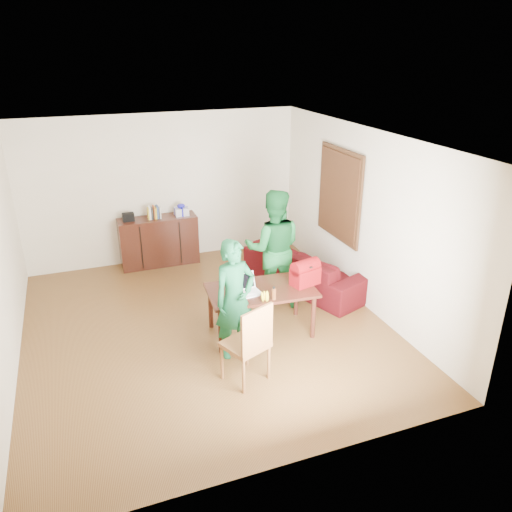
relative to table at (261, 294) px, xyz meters
name	(u,v)px	position (x,y,z in m)	size (l,w,h in m)	color
room	(201,240)	(-0.68, 0.52, 0.70)	(5.20, 5.70, 2.90)	#492A12
table	(261,294)	(0.00, 0.00, 0.00)	(1.52, 0.93, 0.68)	black
chair	(246,358)	(-0.55, -0.94, -0.30)	(0.62, 0.61, 1.05)	brown
person_near	(235,299)	(-0.50, -0.35, 0.19)	(0.58, 0.38, 1.59)	#12512D
person_far	(273,248)	(0.50, 0.78, 0.31)	(0.89, 0.70, 1.84)	#145D28
laptop	(248,291)	(-0.22, -0.08, 0.13)	(0.37, 0.27, 0.24)	white
bananas	(265,299)	(-0.08, -0.34, 0.11)	(0.14, 0.09, 0.05)	yellow
bottle	(274,293)	(0.05, -0.33, 0.17)	(0.06, 0.06, 0.18)	#5F3015
red_bag	(305,275)	(0.63, -0.08, 0.23)	(0.39, 0.23, 0.29)	maroon
sofa	(307,267)	(1.26, 1.14, -0.27)	(2.28, 0.89, 0.66)	#3E0A08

